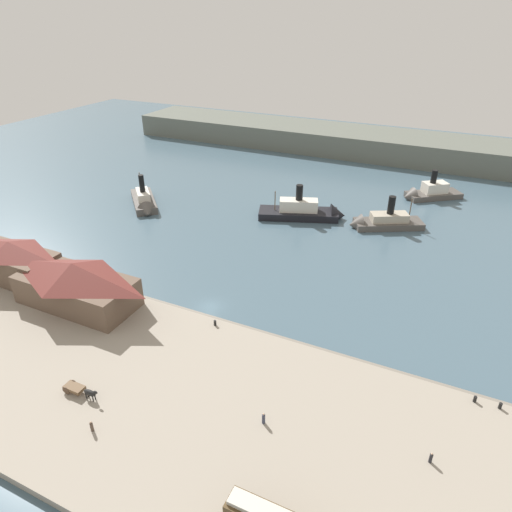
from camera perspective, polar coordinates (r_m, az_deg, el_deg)
The scene contains 17 objects.
ground_plane at distance 83.72m, azimuth -5.85°, elevation -6.38°, with size 320.00×320.00×0.00m, color #476070.
quay_promenade at distance 69.92m, azimuth -15.37°, elevation -15.23°, with size 110.00×36.00×1.20m, color #9E9384.
seawall_edge at distance 80.98m, azimuth -7.17°, elevation -7.40°, with size 110.00×0.80×1.00m, color gray.
ferry_shed_west_terminal at distance 99.14m, azimuth -28.21°, elevation -0.44°, with size 18.60×8.14×8.04m.
ferry_shed_central_terminal at distance 85.98m, azimuth -21.68°, elevation -3.20°, with size 21.80×10.08×8.24m.
horse_cart at distance 69.04m, azimuth -21.21°, elevation -15.34°, with size 5.72×1.60×1.87m.
pedestrian_walking_west at distance 61.49m, azimuth 0.95°, elevation -19.71°, with size 0.42×0.42×1.71m.
pedestrian_near_west_shed at distance 64.12m, azimuth -19.91°, elevation -19.46°, with size 0.40×0.40×1.61m.
pedestrian_at_waters_edge at distance 61.40m, azimuth 21.07°, elevation -22.55°, with size 0.38×0.38×1.55m.
mooring_post_west at distance 70.62m, azimuth 25.76°, elevation -15.85°, with size 0.44×0.44×0.90m, color black.
mooring_post_center_west at distance 77.05m, azimuth -5.16°, elevation -8.35°, with size 0.44×0.44×0.90m, color black.
mooring_post_east at distance 71.14m, azimuth 28.29°, elevation -16.21°, with size 0.44×0.44×0.90m, color black.
ferry_approaching_east at distance 118.37m, azimuth 6.59°, elevation 5.51°, with size 22.84×13.57×10.81m.
ferry_moored_east at distance 127.77m, azimuth -13.81°, elevation 6.56°, with size 16.09×16.46×10.24m.
ferry_approaching_west at distance 116.57m, azimuth 15.30°, elevation 4.15°, with size 18.47×13.35×9.83m.
ferry_near_quay at distance 139.18m, azimuth 20.71°, elevation 7.40°, with size 16.70×14.51×10.01m.
far_headland at distance 177.42m, azimuth 12.92°, elevation 13.73°, with size 180.00×24.00×8.00m, color #60665B.
Camera 1 is at (36.75, -57.90, 48.04)m, focal length 31.91 mm.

